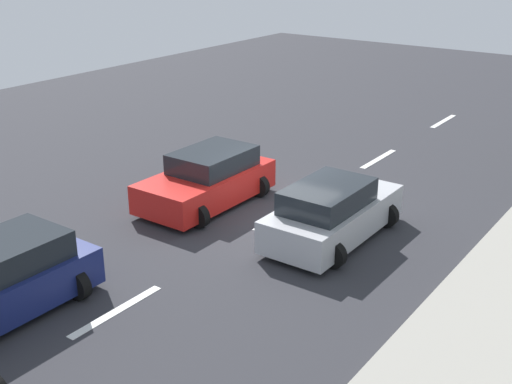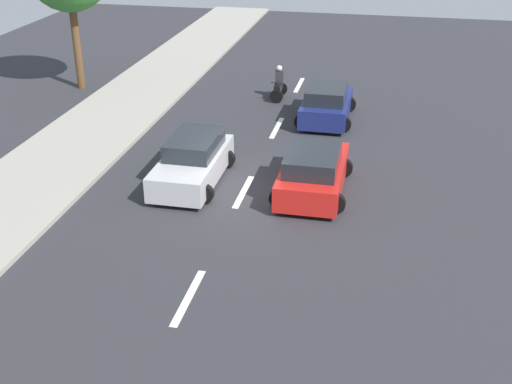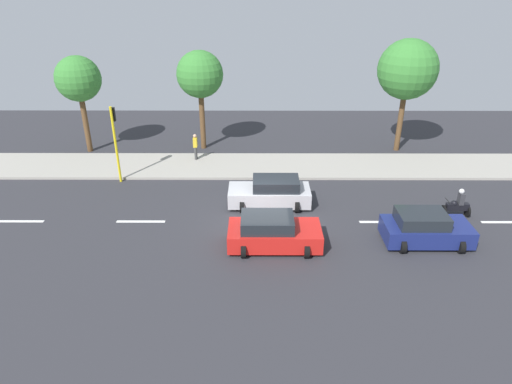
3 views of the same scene
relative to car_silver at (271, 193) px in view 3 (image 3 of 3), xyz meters
The scene contains 16 objects.
ground_plane 2.03m from the car_silver, 165.83° to the left, with size 40.00×60.00×0.10m, color #2D2D33.
sidewalk 5.23m from the car_silver, ahead, with size 4.00×60.00×0.15m, color #9E998E.
lane_stripe_far_north 11.70m from the car_silver, 98.99° to the right, with size 0.20×2.40×0.01m, color white.
lane_stripe_north 5.87m from the car_silver, 108.23° to the right, with size 0.20×2.40×0.01m, color white.
lane_stripe_mid 2.01m from the car_silver, 165.83° to the left, with size 0.20×2.40×0.01m, color white.
lane_stripe_south 6.75m from the car_silver, 105.77° to the left, with size 0.20×2.40×0.01m, color white.
lane_stripe_far_south 12.61m from the car_silver, 98.33° to the left, with size 0.20×2.40×0.01m, color white.
car_silver is the anchor object (origin of this frame).
car_dark_blue 7.76m from the car_silver, 118.10° to the right, with size 2.28×3.85×1.52m.
car_red 4.01m from the car_silver, behind, with size 2.35×4.11×1.52m.
motorcycle 9.36m from the car_silver, 97.50° to the right, with size 0.60×1.30×1.53m.
pedestrian_near_signal 7.73m from the car_silver, 37.41° to the left, with size 0.40×0.24×1.69m.
traffic_light_corner 9.51m from the car_silver, 70.93° to the left, with size 0.49×0.24×4.50m.
street_tree_center 10.66m from the car_silver, 27.38° to the left, with size 3.07×3.07×6.64m.
street_tree_south 15.21m from the car_silver, 56.89° to the left, with size 2.92×2.92×6.41m.
street_tree_north 13.09m from the car_silver, 47.21° to the right, with size 3.84×3.84×7.42m.
Camera 3 is at (-19.21, 0.24, 11.01)m, focal length 31.45 mm.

